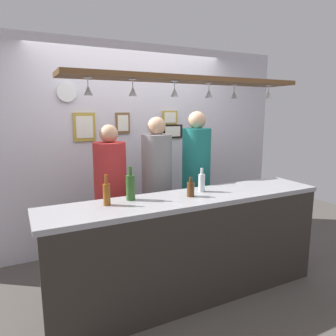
{
  "coord_description": "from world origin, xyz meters",
  "views": [
    {
      "loc": [
        -1.41,
        -2.73,
        1.77
      ],
      "look_at": [
        0.0,
        0.1,
        1.18
      ],
      "focal_mm": 33.36,
      "sensor_mm": 36.0,
      "label": 1
    }
  ],
  "objects_px": {
    "picture_frame_caricature": "(84,127)",
    "wall_clock": "(67,92)",
    "bottle_beer_amber_tall": "(107,194)",
    "picture_frame_upper_small": "(170,118)",
    "person_right_teal_shirt": "(196,170)",
    "picture_frame_crest": "(123,123)",
    "bottle_champagne_green": "(131,187)",
    "bottle_beer_brown_stubby": "(191,189)",
    "person_middle_grey_shirt": "(157,177)",
    "picture_frame_lower_pair": "(172,131)",
    "bottle_soda_clear": "(202,182)",
    "person_left_red_shirt": "(111,186)"
  },
  "relations": [
    {
      "from": "bottle_soda_clear",
      "to": "picture_frame_crest",
      "type": "xyz_separation_m",
      "value": [
        -0.35,
        1.3,
        0.53
      ]
    },
    {
      "from": "person_right_teal_shirt",
      "to": "bottle_soda_clear",
      "type": "height_order",
      "value": "person_right_teal_shirt"
    },
    {
      "from": "person_right_teal_shirt",
      "to": "bottle_champagne_green",
      "type": "relative_size",
      "value": 5.87
    },
    {
      "from": "person_middle_grey_shirt",
      "to": "bottle_soda_clear",
      "type": "bearing_deg",
      "value": -74.3
    },
    {
      "from": "bottle_champagne_green",
      "to": "bottle_soda_clear",
      "type": "distance_m",
      "value": 0.72
    },
    {
      "from": "bottle_soda_clear",
      "to": "picture_frame_lower_pair",
      "type": "relative_size",
      "value": 0.77
    },
    {
      "from": "bottle_beer_brown_stubby",
      "to": "bottle_champagne_green",
      "type": "relative_size",
      "value": 0.6
    },
    {
      "from": "picture_frame_lower_pair",
      "to": "picture_frame_upper_small",
      "type": "xyz_separation_m",
      "value": [
        -0.04,
        0.0,
        0.19
      ]
    },
    {
      "from": "picture_frame_upper_small",
      "to": "person_right_teal_shirt",
      "type": "bearing_deg",
      "value": -87.95
    },
    {
      "from": "bottle_beer_amber_tall",
      "to": "picture_frame_caricature",
      "type": "xyz_separation_m",
      "value": [
        0.12,
        1.33,
        0.48
      ]
    },
    {
      "from": "picture_frame_upper_small",
      "to": "picture_frame_caricature",
      "type": "height_order",
      "value": "picture_frame_upper_small"
    },
    {
      "from": "picture_frame_crest",
      "to": "bottle_beer_brown_stubby",
      "type": "bearing_deg",
      "value": -83.38
    },
    {
      "from": "person_left_red_shirt",
      "to": "wall_clock",
      "type": "height_order",
      "value": "wall_clock"
    },
    {
      "from": "picture_frame_lower_pair",
      "to": "picture_frame_caricature",
      "type": "bearing_deg",
      "value": 180.0
    },
    {
      "from": "picture_frame_crest",
      "to": "bottle_soda_clear",
      "type": "bearing_deg",
      "value": -74.95
    },
    {
      "from": "picture_frame_lower_pair",
      "to": "bottle_soda_clear",
      "type": "bearing_deg",
      "value": -105.17
    },
    {
      "from": "bottle_beer_brown_stubby",
      "to": "picture_frame_lower_pair",
      "type": "relative_size",
      "value": 0.6
    },
    {
      "from": "person_right_teal_shirt",
      "to": "bottle_beer_amber_tall",
      "type": "height_order",
      "value": "person_right_teal_shirt"
    },
    {
      "from": "bottle_beer_brown_stubby",
      "to": "bottle_soda_clear",
      "type": "xyz_separation_m",
      "value": [
        0.19,
        0.11,
        0.02
      ]
    },
    {
      "from": "person_left_red_shirt",
      "to": "bottle_champagne_green",
      "type": "distance_m",
      "value": 0.63
    },
    {
      "from": "person_left_red_shirt",
      "to": "bottle_champagne_green",
      "type": "bearing_deg",
      "value": -89.57
    },
    {
      "from": "bottle_beer_brown_stubby",
      "to": "wall_clock",
      "type": "height_order",
      "value": "wall_clock"
    },
    {
      "from": "bottle_beer_amber_tall",
      "to": "bottle_champagne_green",
      "type": "xyz_separation_m",
      "value": [
        0.23,
        0.06,
        0.02
      ]
    },
    {
      "from": "person_middle_grey_shirt",
      "to": "picture_frame_crest",
      "type": "distance_m",
      "value": 0.89
    },
    {
      "from": "person_middle_grey_shirt",
      "to": "bottle_beer_brown_stubby",
      "type": "bearing_deg",
      "value": -90.35
    },
    {
      "from": "bottle_champagne_green",
      "to": "picture_frame_upper_small",
      "type": "relative_size",
      "value": 1.36
    },
    {
      "from": "bottle_beer_brown_stubby",
      "to": "picture_frame_caricature",
      "type": "height_order",
      "value": "picture_frame_caricature"
    },
    {
      "from": "person_right_teal_shirt",
      "to": "person_middle_grey_shirt",
      "type": "bearing_deg",
      "value": -180.0
    },
    {
      "from": "bottle_champagne_green",
      "to": "wall_clock",
      "type": "xyz_separation_m",
      "value": [
        -0.29,
        1.26,
        0.86
      ]
    },
    {
      "from": "person_middle_grey_shirt",
      "to": "bottle_beer_brown_stubby",
      "type": "relative_size",
      "value": 9.45
    },
    {
      "from": "person_right_teal_shirt",
      "to": "picture_frame_upper_small",
      "type": "bearing_deg",
      "value": 92.05
    },
    {
      "from": "wall_clock",
      "to": "person_right_teal_shirt",
      "type": "bearing_deg",
      "value": -25.68
    },
    {
      "from": "picture_frame_crest",
      "to": "picture_frame_upper_small",
      "type": "distance_m",
      "value": 0.67
    },
    {
      "from": "person_left_red_shirt",
      "to": "picture_frame_crest",
      "type": "bearing_deg",
      "value": 60.49
    },
    {
      "from": "bottle_beer_brown_stubby",
      "to": "picture_frame_crest",
      "type": "bearing_deg",
      "value": 96.62
    },
    {
      "from": "bottle_beer_brown_stubby",
      "to": "bottle_beer_amber_tall",
      "type": "relative_size",
      "value": 0.69
    },
    {
      "from": "person_right_teal_shirt",
      "to": "bottle_beer_brown_stubby",
      "type": "relative_size",
      "value": 9.78
    },
    {
      "from": "bottle_champagne_green",
      "to": "picture_frame_upper_small",
      "type": "bearing_deg",
      "value": 50.99
    },
    {
      "from": "picture_frame_lower_pair",
      "to": "wall_clock",
      "type": "height_order",
      "value": "wall_clock"
    },
    {
      "from": "picture_frame_caricature",
      "to": "wall_clock",
      "type": "xyz_separation_m",
      "value": [
        -0.18,
        -0.01,
        0.4
      ]
    },
    {
      "from": "person_middle_grey_shirt",
      "to": "picture_frame_lower_pair",
      "type": "bearing_deg",
      "value": 50.72
    },
    {
      "from": "person_right_teal_shirt",
      "to": "picture_frame_caricature",
      "type": "relative_size",
      "value": 5.18
    },
    {
      "from": "bottle_champagne_green",
      "to": "picture_frame_crest",
      "type": "xyz_separation_m",
      "value": [
        0.37,
        1.27,
        0.5
      ]
    },
    {
      "from": "picture_frame_crest",
      "to": "wall_clock",
      "type": "bearing_deg",
      "value": -179.46
    },
    {
      "from": "picture_frame_caricature",
      "to": "person_right_teal_shirt",
      "type": "bearing_deg",
      "value": -29.31
    },
    {
      "from": "picture_frame_lower_pair",
      "to": "person_middle_grey_shirt",
      "type": "bearing_deg",
      "value": -129.28
    },
    {
      "from": "picture_frame_crest",
      "to": "person_left_red_shirt",
      "type": "bearing_deg",
      "value": -119.51
    },
    {
      "from": "bottle_beer_brown_stubby",
      "to": "wall_clock",
      "type": "xyz_separation_m",
      "value": [
        -0.82,
        1.4,
        0.91
      ]
    },
    {
      "from": "wall_clock",
      "to": "bottle_beer_amber_tall",
      "type": "bearing_deg",
      "value": -87.24
    },
    {
      "from": "picture_frame_crest",
      "to": "picture_frame_caricature",
      "type": "relative_size",
      "value": 0.76
    }
  ]
}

